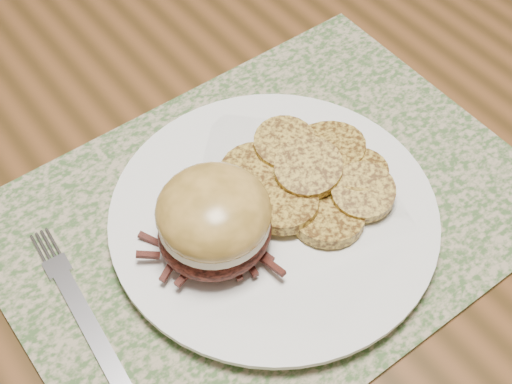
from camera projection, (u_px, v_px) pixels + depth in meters
placemat at (269, 214)px, 0.61m from camera, size 0.45×0.33×0.00m
dinner_plate at (274, 217)px, 0.60m from camera, size 0.26×0.26×0.02m
pork_sandwich at (214, 220)px, 0.55m from camera, size 0.11×0.11×0.07m
roasted_potatoes at (311, 177)px, 0.60m from camera, size 0.15×0.16×0.04m
fork at (79, 306)px, 0.56m from camera, size 0.03×0.17×0.00m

